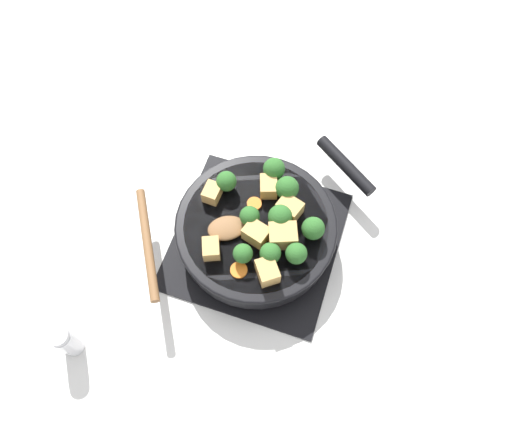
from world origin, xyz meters
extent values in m
plane|color=silver|center=(0.00, 0.00, 0.00)|extent=(2.40, 2.40, 0.00)
cube|color=black|center=(0.00, 0.00, 0.00)|extent=(0.31, 0.31, 0.01)
torus|color=black|center=(0.00, 0.00, 0.02)|extent=(0.24, 0.24, 0.01)
cube|color=black|center=(0.00, 0.00, 0.02)|extent=(0.01, 0.23, 0.01)
cube|color=black|center=(0.00, 0.00, 0.02)|extent=(0.23, 0.01, 0.01)
cylinder|color=black|center=(0.00, 0.00, 0.05)|extent=(0.29, 0.29, 0.05)
cylinder|color=brown|center=(0.00, 0.00, 0.06)|extent=(0.26, 0.26, 0.04)
torus|color=black|center=(0.00, 0.00, 0.07)|extent=(0.30, 0.30, 0.01)
cylinder|color=black|center=(-0.18, 0.12, 0.06)|extent=(0.10, 0.13, 0.02)
ellipsoid|color=brown|center=(0.03, -0.05, 0.08)|extent=(0.08, 0.08, 0.01)
cylinder|color=brown|center=(0.10, -0.17, 0.08)|extent=(0.19, 0.12, 0.02)
cube|color=tan|center=(0.02, 0.05, 0.10)|extent=(0.05, 0.06, 0.04)
cube|color=tan|center=(-0.04, 0.05, 0.09)|extent=(0.05, 0.05, 0.03)
cube|color=tan|center=(0.09, 0.05, 0.09)|extent=(0.05, 0.05, 0.03)
cube|color=tan|center=(0.08, -0.06, 0.09)|extent=(0.04, 0.04, 0.03)
cube|color=tan|center=(-0.03, -0.09, 0.09)|extent=(0.04, 0.03, 0.03)
cube|color=tan|center=(-0.07, 0.00, 0.09)|extent=(0.05, 0.04, 0.03)
cube|color=tan|center=(0.02, 0.01, 0.09)|extent=(0.04, 0.05, 0.03)
cylinder|color=#709956|center=(0.07, 0.00, 0.08)|extent=(0.01, 0.01, 0.01)
sphere|color=#2D6628|center=(0.07, 0.00, 0.10)|extent=(0.03, 0.03, 0.03)
cylinder|color=#709956|center=(-0.05, -0.07, 0.08)|extent=(0.01, 0.01, 0.01)
sphere|color=#2D6628|center=(-0.05, -0.07, 0.10)|extent=(0.04, 0.04, 0.04)
cylinder|color=#709956|center=(0.06, 0.04, 0.08)|extent=(0.01, 0.01, 0.01)
sphere|color=#2D6628|center=(0.06, 0.04, 0.10)|extent=(0.04, 0.04, 0.04)
cylinder|color=#709956|center=(0.04, 0.09, 0.08)|extent=(0.01, 0.01, 0.01)
sphere|color=#2D6628|center=(0.04, 0.09, 0.10)|extent=(0.04, 0.04, 0.04)
cylinder|color=#709956|center=(-0.01, 0.10, 0.08)|extent=(0.01, 0.01, 0.01)
sphere|color=#2D6628|center=(-0.01, 0.10, 0.10)|extent=(0.04, 0.04, 0.04)
cylinder|color=#709956|center=(-0.01, 0.04, 0.08)|extent=(0.01, 0.01, 0.01)
sphere|color=#2D6628|center=(-0.01, 0.04, 0.10)|extent=(0.04, 0.04, 0.04)
cylinder|color=#709956|center=(-0.11, 0.00, 0.08)|extent=(0.01, 0.01, 0.01)
sphere|color=#2D6628|center=(-0.11, 0.00, 0.10)|extent=(0.04, 0.04, 0.04)
cylinder|color=#709956|center=(-0.07, 0.03, 0.08)|extent=(0.01, 0.01, 0.01)
sphere|color=#2D6628|center=(-0.07, 0.03, 0.10)|extent=(0.04, 0.04, 0.04)
cylinder|color=#709956|center=(0.00, -0.01, 0.08)|extent=(0.01, 0.01, 0.01)
sphere|color=#2D6628|center=(0.00, -0.01, 0.10)|extent=(0.04, 0.04, 0.04)
cylinder|color=orange|center=(0.09, 0.00, 0.08)|extent=(0.03, 0.03, 0.01)
cylinder|color=orange|center=(-0.04, -0.02, 0.08)|extent=(0.03, 0.03, 0.01)
cylinder|color=white|center=(0.29, -0.24, 0.04)|extent=(0.04, 0.04, 0.07)
cylinder|color=#B7B7BC|center=(0.29, -0.24, 0.08)|extent=(0.03, 0.03, 0.01)
camera|label=1|loc=(0.36, 0.12, 0.89)|focal=35.00mm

